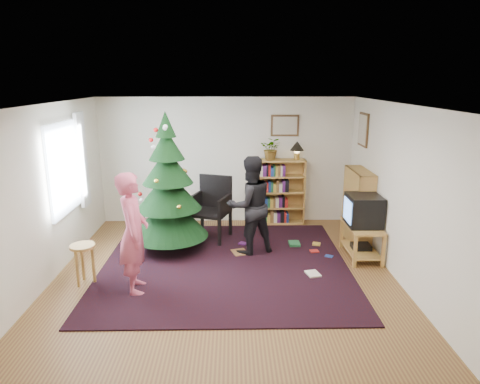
{
  "coord_description": "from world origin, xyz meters",
  "views": [
    {
      "loc": [
        0.12,
        -5.9,
        2.83
      ],
      "look_at": [
        0.24,
        0.63,
        1.1
      ],
      "focal_mm": 32.0,
      "sensor_mm": 36.0,
      "label": 1
    }
  ],
  "objects_px": {
    "picture_back": "(285,126)",
    "picture_right": "(363,130)",
    "christmas_tree": "(169,194)",
    "table_lamp": "(297,147)",
    "crt_tv": "(364,210)",
    "potted_plant": "(271,149)",
    "armchair": "(210,205)",
    "bookshelf_back": "(281,191)",
    "person_standing": "(133,233)",
    "tv_stand": "(362,238)",
    "stool": "(83,254)",
    "bookshelf_right": "(358,205)",
    "person_by_chair": "(250,205)"
  },
  "relations": [
    {
      "from": "crt_tv",
      "to": "armchair",
      "type": "xyz_separation_m",
      "value": [
        -2.5,
        0.96,
        -0.17
      ]
    },
    {
      "from": "picture_back",
      "to": "bookshelf_back",
      "type": "relative_size",
      "value": 0.42
    },
    {
      "from": "picture_back",
      "to": "stool",
      "type": "height_order",
      "value": "picture_back"
    },
    {
      "from": "bookshelf_back",
      "to": "christmas_tree",
      "type": "bearing_deg",
      "value": -145.88
    },
    {
      "from": "stool",
      "to": "person_standing",
      "type": "xyz_separation_m",
      "value": [
        0.78,
        -0.22,
        0.38
      ]
    },
    {
      "from": "tv_stand",
      "to": "picture_right",
      "type": "bearing_deg",
      "value": 77.52
    },
    {
      "from": "tv_stand",
      "to": "table_lamp",
      "type": "relative_size",
      "value": 2.45
    },
    {
      "from": "christmas_tree",
      "to": "table_lamp",
      "type": "distance_m",
      "value": 2.76
    },
    {
      "from": "person_standing",
      "to": "tv_stand",
      "type": "bearing_deg",
      "value": -82.06
    },
    {
      "from": "bookshelf_right",
      "to": "picture_right",
      "type": "bearing_deg",
      "value": -17.15
    },
    {
      "from": "picture_right",
      "to": "person_standing",
      "type": "height_order",
      "value": "picture_right"
    },
    {
      "from": "picture_right",
      "to": "potted_plant",
      "type": "bearing_deg",
      "value": 159.69
    },
    {
      "from": "picture_right",
      "to": "bookshelf_back",
      "type": "distance_m",
      "value": 1.99
    },
    {
      "from": "person_standing",
      "to": "picture_back",
      "type": "bearing_deg",
      "value": -48.2
    },
    {
      "from": "picture_right",
      "to": "christmas_tree",
      "type": "xyz_separation_m",
      "value": [
        -3.42,
        -0.78,
        -0.97
      ]
    },
    {
      "from": "bookshelf_right",
      "to": "christmas_tree",
      "type": "bearing_deg",
      "value": 95.99
    },
    {
      "from": "picture_back",
      "to": "table_lamp",
      "type": "bearing_deg",
      "value": -30.29
    },
    {
      "from": "picture_right",
      "to": "person_standing",
      "type": "xyz_separation_m",
      "value": [
        -3.69,
        -2.24,
        -1.12
      ]
    },
    {
      "from": "picture_right",
      "to": "crt_tv",
      "type": "distance_m",
      "value": 1.65
    },
    {
      "from": "bookshelf_back",
      "to": "potted_plant",
      "type": "distance_m",
      "value": 0.88
    },
    {
      "from": "picture_right",
      "to": "person_by_chair",
      "type": "relative_size",
      "value": 0.36
    },
    {
      "from": "picture_back",
      "to": "picture_right",
      "type": "height_order",
      "value": "picture_right"
    },
    {
      "from": "armchair",
      "to": "table_lamp",
      "type": "relative_size",
      "value": 3.12
    },
    {
      "from": "person_standing",
      "to": "picture_right",
      "type": "bearing_deg",
      "value": -68.38
    },
    {
      "from": "person_standing",
      "to": "potted_plant",
      "type": "height_order",
      "value": "potted_plant"
    },
    {
      "from": "bookshelf_right",
      "to": "crt_tv",
      "type": "relative_size",
      "value": 2.31
    },
    {
      "from": "person_by_chair",
      "to": "bookshelf_right",
      "type": "bearing_deg",
      "value": 171.59
    },
    {
      "from": "christmas_tree",
      "to": "armchair",
      "type": "relative_size",
      "value": 2.06
    },
    {
      "from": "picture_back",
      "to": "armchair",
      "type": "relative_size",
      "value": 0.48
    },
    {
      "from": "crt_tv",
      "to": "potted_plant",
      "type": "relative_size",
      "value": 1.28
    },
    {
      "from": "picture_right",
      "to": "person_standing",
      "type": "distance_m",
      "value": 4.46
    },
    {
      "from": "bookshelf_right",
      "to": "armchair",
      "type": "bearing_deg",
      "value": 84.69
    },
    {
      "from": "picture_right",
      "to": "stool",
      "type": "height_order",
      "value": "picture_right"
    },
    {
      "from": "picture_back",
      "to": "tv_stand",
      "type": "bearing_deg",
      "value": -60.31
    },
    {
      "from": "crt_tv",
      "to": "armchair",
      "type": "height_order",
      "value": "armchair"
    },
    {
      "from": "person_standing",
      "to": "person_by_chair",
      "type": "relative_size",
      "value": 1.02
    },
    {
      "from": "tv_stand",
      "to": "potted_plant",
      "type": "relative_size",
      "value": 2.04
    },
    {
      "from": "christmas_tree",
      "to": "bookshelf_back",
      "type": "bearing_deg",
      "value": 34.12
    },
    {
      "from": "stool",
      "to": "potted_plant",
      "type": "relative_size",
      "value": 1.33
    },
    {
      "from": "tv_stand",
      "to": "armchair",
      "type": "xyz_separation_m",
      "value": [
        -2.5,
        0.96,
        0.3
      ]
    },
    {
      "from": "bookshelf_back",
      "to": "bookshelf_right",
      "type": "bearing_deg",
      "value": -39.22
    },
    {
      "from": "christmas_tree",
      "to": "table_lamp",
      "type": "xyz_separation_m",
      "value": [
        2.32,
        1.37,
        0.57
      ]
    },
    {
      "from": "picture_right",
      "to": "table_lamp",
      "type": "bearing_deg",
      "value": 151.66
    },
    {
      "from": "tv_stand",
      "to": "person_by_chair",
      "type": "xyz_separation_m",
      "value": [
        -1.81,
        0.22,
        0.5
      ]
    },
    {
      "from": "picture_back",
      "to": "christmas_tree",
      "type": "xyz_separation_m",
      "value": [
        -2.09,
        -1.51,
        -0.97
      ]
    },
    {
      "from": "picture_back",
      "to": "potted_plant",
      "type": "xyz_separation_m",
      "value": [
        -0.27,
        -0.14,
        -0.43
      ]
    },
    {
      "from": "picture_back",
      "to": "picture_right",
      "type": "bearing_deg",
      "value": -28.69
    },
    {
      "from": "bookshelf_back",
      "to": "bookshelf_right",
      "type": "height_order",
      "value": "same"
    },
    {
      "from": "person_by_chair",
      "to": "table_lamp",
      "type": "height_order",
      "value": "table_lamp"
    },
    {
      "from": "picture_right",
      "to": "bookshelf_back",
      "type": "xyz_separation_m",
      "value": [
        -1.39,
        0.59,
        -1.29
      ]
    }
  ]
}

